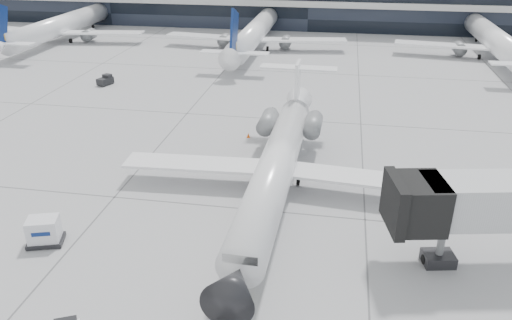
# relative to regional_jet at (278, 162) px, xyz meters

# --- Properties ---
(ground) EXTENTS (220.00, 220.00, 0.00)m
(ground) POSITION_rel_regional_jet_xyz_m (-2.86, -3.46, -2.58)
(ground) COLOR gray
(ground) RESTS_ON ground
(bg_jet_left) EXTENTS (32.00, 40.00, 9.60)m
(bg_jet_left) POSITION_rel_regional_jet_xyz_m (-47.86, 51.54, -2.58)
(bg_jet_left) COLOR white
(bg_jet_left) RESTS_ON ground
(bg_jet_center) EXTENTS (32.00, 40.00, 9.60)m
(bg_jet_center) POSITION_rel_regional_jet_xyz_m (-10.86, 51.54, -2.58)
(bg_jet_center) COLOR white
(bg_jet_center) RESTS_ON ground
(bg_jet_right) EXTENTS (32.00, 40.00, 9.60)m
(bg_jet_right) POSITION_rel_regional_jet_xyz_m (29.14, 51.54, -2.58)
(bg_jet_right) COLOR white
(bg_jet_right) RESTS_ON ground
(regional_jet) EXTENTS (26.21, 32.61, 7.54)m
(regional_jet) POSITION_rel_regional_jet_xyz_m (0.00, 0.00, 0.00)
(regional_jet) COLOR white
(regional_jet) RESTS_ON ground
(ramp_worker) EXTENTS (0.71, 0.69, 1.64)m
(ramp_worker) POSITION_rel_regional_jet_xyz_m (-0.30, -13.44, -1.76)
(ramp_worker) COLOR #F5FF1A
(ramp_worker) RESTS_ON ground
(cargo_uld) EXTENTS (2.76, 2.36, 1.91)m
(cargo_uld) POSITION_rel_regional_jet_xyz_m (-14.79, -10.32, -1.61)
(cargo_uld) COLOR black
(cargo_uld) RESTS_ON ground
(traffic_cone) EXTENTS (0.40, 0.40, 0.51)m
(traffic_cone) POSITION_rel_regional_jet_xyz_m (-4.45, 10.73, -2.34)
(traffic_cone) COLOR #E3530B
(traffic_cone) RESTS_ON ground
(far_tug) EXTENTS (1.91, 2.45, 1.37)m
(far_tug) POSITION_rel_regional_jet_xyz_m (-27.27, 25.78, -1.96)
(far_tug) COLOR black
(far_tug) RESTS_ON ground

